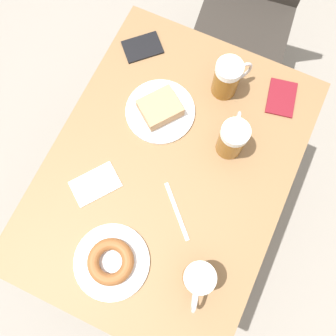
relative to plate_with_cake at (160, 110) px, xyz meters
The scene contains 11 objects.
ground_plane 0.80m from the plate_with_cake, 57.78° to the right, with size 8.00×8.00×0.00m, color gray.
table 0.21m from the plate_with_cake, 57.78° to the right, with size 0.73×0.99×0.76m.
plate_with_cake is the anchor object (origin of this frame).
plate_with_donut 0.49m from the plate_with_cake, 81.36° to the right, with size 0.22×0.22×0.04m.
beer_mug_left 0.53m from the plate_with_cake, 53.62° to the right, with size 0.08×0.13×0.14m.
beer_mug_center 0.23m from the plate_with_cake, 46.30° to the left, with size 0.10×0.12×0.14m.
beer_mug_right 0.25m from the plate_with_cake, ahead, with size 0.08×0.13×0.14m.
napkin_folded 0.31m from the plate_with_cake, 104.47° to the right, with size 0.16×0.17×0.00m.
fork 0.33m from the plate_with_cake, 56.18° to the right, with size 0.14×0.14×0.00m.
passport_near_edge 0.40m from the plate_with_cake, 31.90° to the left, with size 0.11×0.14×0.01m.
passport_far_edge 0.24m from the plate_with_cake, 129.50° to the left, with size 0.15×0.15×0.01m.
Camera 1 is at (0.13, -0.28, 1.87)m, focal length 40.00 mm.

